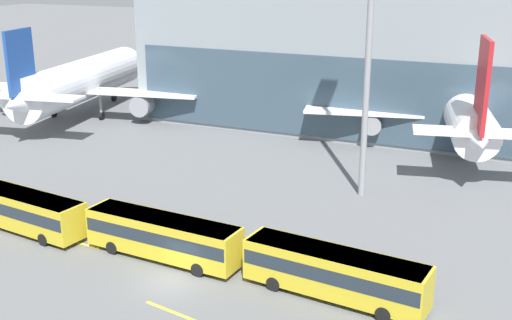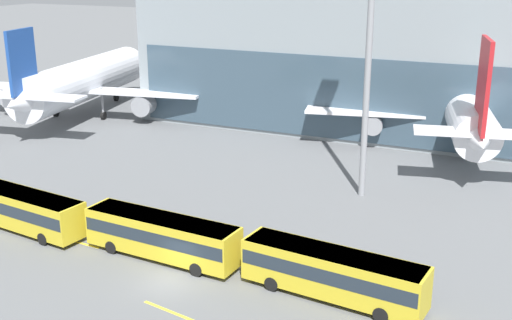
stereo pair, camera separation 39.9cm
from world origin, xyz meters
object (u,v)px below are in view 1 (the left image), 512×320
shuttle_bus_1 (163,234)px  shuttle_bus_2 (334,271)px  shuttle_bus_0 (21,208)px  airliner_at_gate_far (462,108)px  airliner_at_gate_near (79,82)px

shuttle_bus_1 → shuttle_bus_2: (13.31, -0.33, 0.00)m
shuttle_bus_0 → shuttle_bus_2: 26.63m
shuttle_bus_0 → shuttle_bus_2: same height
airliner_at_gate_far → shuttle_bus_2: size_ratio=2.86×
shuttle_bus_1 → shuttle_bus_2: 13.32m
airliner_at_gate_far → shuttle_bus_0: (-29.39, -39.00, -3.09)m
airliner_at_gate_near → shuttle_bus_1: size_ratio=2.86×
shuttle_bus_1 → airliner_at_gate_near: bearing=139.6°
airliner_at_gate_near → shuttle_bus_1: airliner_at_gate_near is taller
airliner_at_gate_near → airliner_at_gate_far: size_ratio=0.99×
airliner_at_gate_far → shuttle_bus_0: bearing=129.8°
airliner_at_gate_far → shuttle_bus_0: size_ratio=2.86×
shuttle_bus_1 → shuttle_bus_2: same height
airliner_at_gate_near → shuttle_bus_2: 59.05m
airliner_at_gate_far → airliner_at_gate_near: bearing=82.4°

